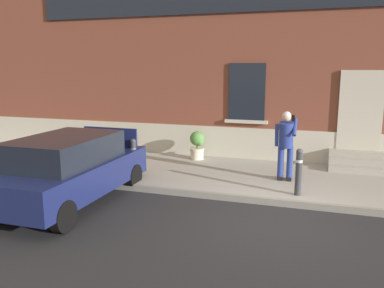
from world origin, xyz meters
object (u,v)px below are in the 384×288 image
planter_cream (197,144)px  person_on_phone (286,141)px  hatchback_car_navy (70,168)px  bollard_near_person (299,170)px  planter_terracotta (122,141)px  bollard_far_left (134,158)px

planter_cream → person_on_phone: bearing=-30.2°
hatchback_car_navy → bollard_near_person: size_ratio=3.89×
planter_cream → planter_terracotta: bearing=-175.2°
hatchback_car_navy → bollard_near_person: (4.69, 1.65, -0.08)m
person_on_phone → planter_cream: size_ratio=2.03×
person_on_phone → planter_cream: (-2.77, 1.61, -0.54)m
planter_cream → hatchback_car_navy: bearing=-109.6°
bollard_near_person → person_on_phone: (-0.38, 1.04, 0.43)m
hatchback_car_navy → planter_terracotta: 4.21m
bollard_far_left → planter_cream: size_ratio=1.22×
person_on_phone → planter_terracotta: bearing=169.4°
bollard_near_person → planter_terracotta: (-5.59, 2.45, -0.11)m
planter_terracotta → planter_cream: 2.45m
bollard_far_left → planter_cream: 2.79m
hatchback_car_navy → planter_terracotta: size_ratio=4.73×
bollard_far_left → person_on_phone: bearing=16.2°
person_on_phone → bollard_near_person: bearing=-65.3°
person_on_phone → planter_terracotta: (-5.21, 1.41, -0.54)m
bollard_near_person → bollard_far_left: bearing=180.0°
hatchback_car_navy → bollard_near_person: bearing=19.4°
person_on_phone → planter_terracotta: 5.43m
hatchback_car_navy → bollard_far_left: hatchback_car_navy is taller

